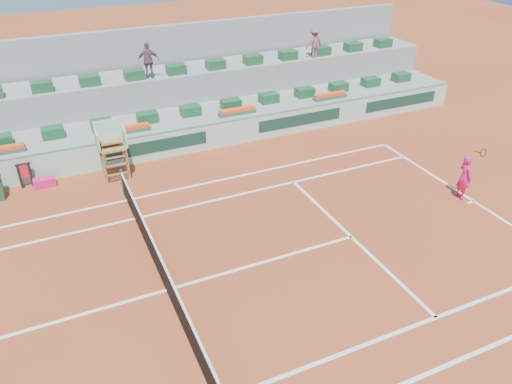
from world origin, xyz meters
TOP-DOWN VIEW (x-y plane):
  - ground at (0.00, 0.00)m, footprint 90.00×90.00m
  - seating_tier_lower at (0.00, 10.70)m, footprint 36.00×4.00m
  - seating_tier_upper at (0.00, 12.30)m, footprint 36.00×2.40m
  - stadium_back_wall at (0.00, 13.90)m, footprint 36.00×0.40m
  - player_bag at (-2.71, 7.87)m, footprint 0.83×0.37m
  - spectator_mid at (2.70, 11.54)m, footprint 1.04×0.60m
  - spectator_right at (11.40, 11.48)m, footprint 1.07×0.73m
  - court_lines at (0.00, 0.00)m, footprint 23.89×11.09m
  - tennis_net at (0.00, 0.00)m, footprint 0.10×11.97m
  - advertising_hoarding at (0.02, 8.50)m, footprint 36.00×0.34m
  - umpire_chair at (0.00, 7.50)m, footprint 1.10×0.90m
  - seat_row_lower at (0.00, 9.80)m, footprint 32.90×0.60m
  - seat_row_upper at (0.00, 11.70)m, footprint 32.90×0.60m
  - flower_planters at (-1.50, 9.00)m, footprint 26.80×0.36m
  - towel_rack at (-3.34, 8.12)m, footprint 0.56×0.09m
  - tennis_player at (11.63, 0.46)m, footprint 0.53×0.92m

SIDE VIEW (x-z plane):
  - ground at x=0.00m, z-range 0.00..0.00m
  - court_lines at x=0.00m, z-range 0.00..0.01m
  - player_bag at x=-2.71m, z-range 0.00..0.37m
  - tennis_net at x=0.00m, z-range -0.02..1.08m
  - seating_tier_lower at x=0.00m, z-range 0.00..1.20m
  - towel_rack at x=-3.34m, z-range 0.09..1.12m
  - advertising_hoarding at x=0.02m, z-range 0.00..1.26m
  - tennis_player at x=11.63m, z-range -0.24..2.03m
  - seating_tier_upper at x=0.00m, z-range 0.00..2.60m
  - flower_planters at x=-1.50m, z-range 1.19..1.47m
  - seat_row_lower at x=0.00m, z-range 1.20..1.64m
  - umpire_chair at x=0.00m, z-range 0.34..2.74m
  - stadium_back_wall at x=0.00m, z-range 0.00..4.40m
  - seat_row_upper at x=0.00m, z-range 2.60..3.04m
  - spectator_right at x=11.40m, z-range 2.60..4.12m
  - spectator_mid at x=2.70m, z-range 2.60..4.27m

